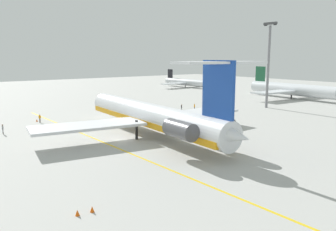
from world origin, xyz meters
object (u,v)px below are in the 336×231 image
Objects in this scene: safety_cone_wingtip at (37,120)px; safety_cone_tail at (92,209)px; ground_crew_near_nose at (182,107)px; ground_crew_portside at (195,106)px; main_jetliner at (154,116)px; ground_crew_near_tail at (40,117)px; airliner_far_left at (186,82)px; light_mast at (268,61)px; ground_crew_starboard at (3,128)px; safety_cone_nose at (77,213)px; airliner_mid_left at (294,90)px.

safety_cone_wingtip is 1.00× the size of safety_cone_tail.
ground_crew_near_nose is 3.57m from ground_crew_portside.
ground_crew_near_tail is (-24.96, -12.03, -2.50)m from main_jetliner.
ground_crew_near_tail is (45.82, -78.91, -1.19)m from airliner_far_left.
airliner_far_left reaches higher than ground_crew_near_tail.
main_jetliner is 83.14× the size of safety_cone_wingtip.
airliner_far_left is at bearing 70.53° from ground_crew_portside.
light_mast is at bearing 114.98° from safety_cone_tail.
light_mast is (61.14, -22.78, 10.23)m from airliner_far_left.
ground_crew_portside is 45.73m from ground_crew_starboard.
safety_cone_nose is 1.00× the size of safety_cone_wingtip.
airliner_mid_left is at bearing 22.46° from ground_crew_starboard.
ground_crew_near_nose is at bearing -101.91° from ground_crew_near_tail.
airliner_mid_left is 26.90m from light_mast.
safety_cone_wingtip is at bearing -106.78° from light_mast.
ground_crew_near_nose is 0.97× the size of ground_crew_portside.
light_mast is at bearing 15.84° from ground_crew_starboard.
main_jetliner reaches higher than ground_crew_near_nose.
light_mast is (15.32, 56.13, 11.42)m from ground_crew_near_tail.
ground_crew_near_nose is (51.78, -45.12, -1.23)m from airliner_far_left.
ground_crew_starboard is (-18.04, -20.61, -2.51)m from main_jetliner.
ground_crew_portside is (-17.79, 25.12, -2.52)m from main_jetliner.
airliner_mid_left is 20.11× the size of ground_crew_near_nose.
airliner_mid_left is at bearing 112.44° from safety_cone_nose.
ground_crew_portside is at bearing 41.70° from ground_crew_near_nose.
ground_crew_near_nose is at bearing -44.49° from airliner_far_left.
main_jetliner reaches higher than ground_crew_portside.
ground_crew_near_nose is at bearing 24.54° from ground_crew_starboard.
safety_cone_tail is 0.02× the size of light_mast.
light_mast reaches higher than ground_crew_near_nose.
safety_cone_wingtip is (-8.58, 8.40, -0.85)m from ground_crew_starboard.
light_mast reaches higher than ground_crew_near_tail.
safety_cone_tail is at bearing -10.55° from safety_cone_wingtip.
ground_crew_near_tail reaches higher than safety_cone_wingtip.
safety_cone_tail is at bearing 84.95° from safety_cone_nose.
light_mast reaches higher than airliner_mid_left.
ground_crew_starboard is 38.75m from safety_cone_tail.
ground_crew_portside is 0.08× the size of light_mast.
airliner_far_left is at bearing -40.43° from main_jetliner.
ground_crew_portside is at bearing -102.82° from ground_crew_near_tail.
light_mast is (-30.21, 66.45, 12.27)m from safety_cone_nose.
airliner_mid_left is 88.85m from ground_crew_starboard.
safety_cone_nose is at bearing -47.75° from airliner_far_left.
safety_cone_tail is (37.52, -89.23, -2.75)m from airliner_mid_left.
safety_cone_tail is at bearing -63.64° from airliner_mid_left.
safety_cone_nose is 0.02× the size of light_mast.
ground_crew_near_nose is (-18.99, 21.76, -2.55)m from main_jetliner.
ground_crew_near_tail is (-5.96, -33.79, 0.05)m from ground_crew_near_nose.
light_mast reaches higher than safety_cone_nose.
safety_cone_wingtip is (-7.62, -33.98, -0.81)m from ground_crew_near_nose.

